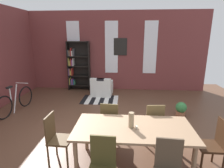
% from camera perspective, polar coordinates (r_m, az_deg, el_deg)
% --- Properties ---
extents(ground_plane, '(10.26, 10.26, 0.00)m').
position_cam_1_polar(ground_plane, '(4.58, -4.16, -15.71)').
color(ground_plane, brown).
extents(back_wall_brick, '(8.03, 0.12, 3.35)m').
position_cam_1_polar(back_wall_brick, '(7.94, -0.14, 10.25)').
color(back_wall_brick, brown).
rests_on(back_wall_brick, ground).
extents(window_pane_0, '(0.55, 0.02, 2.18)m').
position_cam_1_polar(window_pane_0, '(8.16, -11.98, 11.24)').
color(window_pane_0, white).
extents(window_pane_1, '(0.55, 0.02, 2.18)m').
position_cam_1_polar(window_pane_1, '(7.86, -0.18, 11.42)').
color(window_pane_1, white).
extents(window_pane_2, '(0.55, 0.02, 2.18)m').
position_cam_1_polar(window_pane_2, '(7.91, 12.00, 11.12)').
color(window_pane_2, white).
extents(dining_table, '(2.09, 1.01, 0.77)m').
position_cam_1_polar(dining_table, '(3.34, 6.69, -14.50)').
color(dining_table, '#947456').
rests_on(dining_table, ground).
extents(vase_on_table, '(0.10, 0.10, 0.27)m').
position_cam_1_polar(vase_on_table, '(3.24, 6.10, -11.21)').
color(vase_on_table, '#998466').
rests_on(vase_on_table, dining_table).
extents(tealight_candle_0, '(0.04, 0.04, 0.04)m').
position_cam_1_polar(tealight_candle_0, '(3.26, 7.73, -13.37)').
color(tealight_candle_0, silver).
rests_on(tealight_candle_0, dining_table).
extents(dining_chair_head_left, '(0.41, 0.41, 0.95)m').
position_cam_1_polar(dining_chair_head_left, '(3.66, -17.12, -15.61)').
color(dining_chair_head_left, '#4C3922').
rests_on(dining_chair_head_left, ground).
extents(dining_chair_near_left, '(0.42, 0.42, 0.95)m').
position_cam_1_polar(dining_chair_near_left, '(2.86, -3.17, -24.69)').
color(dining_chair_near_left, '#433D1C').
rests_on(dining_chair_near_left, ground).
extents(dining_chair_head_right, '(0.40, 0.40, 0.95)m').
position_cam_1_polar(dining_chair_head_right, '(3.78, 29.55, -15.98)').
color(dining_chair_head_right, '#372011').
rests_on(dining_chair_head_right, ground).
extents(dining_chair_far_right, '(0.43, 0.43, 0.95)m').
position_cam_1_polar(dining_chair_far_right, '(4.12, 12.99, -11.66)').
color(dining_chair_far_right, brown).
rests_on(dining_chair_far_right, ground).
extents(dining_chair_far_left, '(0.43, 0.43, 0.95)m').
position_cam_1_polar(dining_chair_far_left, '(4.08, -0.61, -11.51)').
color(dining_chair_far_left, '#4B3F22').
rests_on(dining_chair_far_left, ground).
extents(bookshelf_tall, '(0.96, 0.29, 2.11)m').
position_cam_1_polar(bookshelf_tall, '(8.04, -10.92, 5.69)').
color(bookshelf_tall, black).
rests_on(bookshelf_tall, ground).
extents(armchair_white, '(0.84, 0.84, 0.75)m').
position_cam_1_polar(armchair_white, '(7.29, -3.19, -1.39)').
color(armchair_white, silver).
rests_on(armchair_white, ground).
extents(bicycle_second, '(0.44, 1.70, 0.89)m').
position_cam_1_polar(bicycle_second, '(6.46, -28.15, -4.75)').
color(bicycle_second, black).
rests_on(bicycle_second, ground).
extents(potted_plant_by_shelf, '(0.32, 0.32, 0.43)m').
position_cam_1_polar(potted_plant_by_shelf, '(5.82, 20.95, -7.34)').
color(potted_plant_by_shelf, '#9E6042').
rests_on(potted_plant_by_shelf, ground).
extents(striped_rug, '(1.36, 1.04, 0.01)m').
position_cam_1_polar(striped_rug, '(6.85, -3.85, -4.92)').
color(striped_rug, black).
rests_on(striped_rug, ground).
extents(framed_picture, '(0.56, 0.03, 0.72)m').
position_cam_1_polar(framed_picture, '(7.84, 2.66, 11.67)').
color(framed_picture, black).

